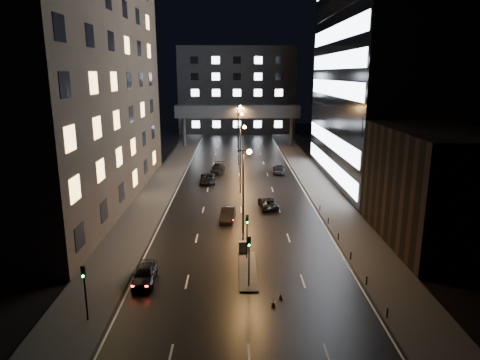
% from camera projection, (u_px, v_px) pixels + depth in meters
% --- Properties ---
extents(ground, '(160.00, 160.00, 0.00)m').
position_uv_depth(ground, '(239.00, 175.00, 75.64)').
color(ground, black).
rests_on(ground, ground).
extents(sidewalk_left, '(5.00, 110.00, 0.15)m').
position_uv_depth(sidewalk_left, '(164.00, 181.00, 70.60)').
color(sidewalk_left, '#383533').
rests_on(sidewalk_left, ground).
extents(sidewalk_right, '(5.00, 110.00, 0.15)m').
position_uv_depth(sidewalk_right, '(315.00, 181.00, 70.94)').
color(sidewalk_right, '#383533').
rests_on(sidewalk_right, ground).
extents(building_left, '(15.00, 48.00, 40.00)m').
position_uv_depth(building_left, '(66.00, 53.00, 54.95)').
color(building_left, '#2D2319').
rests_on(building_left, ground).
extents(building_right_low, '(10.00, 18.00, 12.00)m').
position_uv_depth(building_right_low, '(435.00, 187.00, 44.38)').
color(building_right_low, black).
rests_on(building_right_low, ground).
extents(building_right_glass, '(20.00, 36.00, 45.00)m').
position_uv_depth(building_right_glass, '(400.00, 40.00, 66.63)').
color(building_right_glass, black).
rests_on(building_right_glass, ground).
extents(building_far, '(34.00, 14.00, 25.00)m').
position_uv_depth(building_far, '(237.00, 90.00, 128.86)').
color(building_far, '#333335').
rests_on(building_far, ground).
extents(skybridge, '(30.00, 3.00, 10.00)m').
position_uv_depth(skybridge, '(238.00, 112.00, 102.71)').
color(skybridge, '#333335').
rests_on(skybridge, ground).
extents(median_island, '(1.60, 8.00, 0.15)m').
position_uv_depth(median_island, '(248.00, 270.00, 38.76)').
color(median_island, '#383533').
rests_on(median_island, ground).
extents(traffic_signal_near, '(0.28, 0.34, 4.40)m').
position_uv_depth(traffic_signal_near, '(247.00, 229.00, 40.45)').
color(traffic_signal_near, black).
rests_on(traffic_signal_near, median_island).
extents(traffic_signal_far, '(0.28, 0.34, 4.40)m').
position_uv_depth(traffic_signal_far, '(249.00, 253.00, 35.11)').
color(traffic_signal_far, black).
rests_on(traffic_signal_far, median_island).
extents(traffic_signal_corner, '(0.28, 0.34, 4.40)m').
position_uv_depth(traffic_signal_corner, '(85.00, 285.00, 30.14)').
color(traffic_signal_corner, black).
rests_on(traffic_signal_corner, ground).
extents(bollard_row, '(0.12, 25.12, 0.90)m').
position_uv_depth(bollard_row, '(344.00, 246.00, 43.17)').
color(bollard_row, black).
rests_on(bollard_row, ground).
extents(streetlight_near, '(1.45, 0.50, 10.15)m').
position_uv_depth(streetlight_near, '(245.00, 185.00, 43.02)').
color(streetlight_near, black).
rests_on(streetlight_near, ground).
extents(streetlight_mid_a, '(1.45, 0.50, 10.15)m').
position_uv_depth(streetlight_mid_a, '(241.00, 150.00, 62.42)').
color(streetlight_mid_a, black).
rests_on(streetlight_mid_a, ground).
extents(streetlight_mid_b, '(1.45, 0.50, 10.15)m').
position_uv_depth(streetlight_mid_b, '(240.00, 132.00, 81.82)').
color(streetlight_mid_b, black).
rests_on(streetlight_mid_b, ground).
extents(streetlight_far, '(1.45, 0.50, 10.15)m').
position_uv_depth(streetlight_far, '(238.00, 121.00, 101.22)').
color(streetlight_far, black).
rests_on(streetlight_far, ground).
extents(car_away_a, '(2.05, 4.67, 1.56)m').
position_uv_depth(car_away_a, '(145.00, 274.00, 36.55)').
color(car_away_a, black).
rests_on(car_away_a, ground).
extents(car_away_b, '(2.04, 4.79, 1.53)m').
position_uv_depth(car_away_b, '(228.00, 214.00, 52.10)').
color(car_away_b, black).
rests_on(car_away_b, ground).
extents(car_away_c, '(2.54, 5.32, 1.46)m').
position_uv_depth(car_away_c, '(208.00, 179.00, 69.62)').
color(car_away_c, black).
rests_on(car_away_c, ground).
extents(car_away_d, '(2.65, 5.69, 1.61)m').
position_uv_depth(car_away_d, '(218.00, 168.00, 76.91)').
color(car_away_d, black).
rests_on(car_away_d, ground).
extents(car_toward_a, '(2.67, 5.02, 1.34)m').
position_uv_depth(car_toward_a, '(268.00, 203.00, 56.89)').
color(car_toward_a, black).
rests_on(car_toward_a, ground).
extents(car_toward_b, '(2.37, 5.21, 1.48)m').
position_uv_depth(car_toward_b, '(279.00, 169.00, 76.69)').
color(car_toward_b, black).
rests_on(car_toward_b, ground).
extents(utility_cabinet, '(0.78, 0.59, 1.22)m').
position_uv_depth(utility_cabinet, '(243.00, 247.00, 42.18)').
color(utility_cabinet, '#48484B').
rests_on(utility_cabinet, median_island).
extents(cone_a, '(0.47, 0.47, 0.55)m').
position_uv_depth(cone_a, '(273.00, 303.00, 32.87)').
color(cone_a, orange).
rests_on(cone_a, ground).
extents(cone_b, '(0.37, 0.37, 0.57)m').
position_uv_depth(cone_b, '(281.00, 296.00, 33.87)').
color(cone_b, orange).
rests_on(cone_b, ground).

